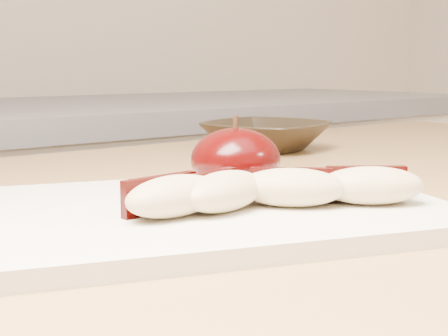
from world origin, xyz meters
TOP-DOWN VIEW (x-y plane):
  - cutting_board at (-0.00, 0.41)m, footprint 0.37×0.32m
  - apple_half at (0.05, 0.47)m, footprint 0.08×0.08m
  - apple_wedge_a at (-0.06, 0.40)m, footprint 0.08×0.04m
  - apple_wedge_b at (-0.02, 0.39)m, footprint 0.08×0.05m
  - apple_wedge_c at (0.02, 0.37)m, footprint 0.08×0.08m
  - apple_wedge_d at (0.07, 0.34)m, footprint 0.08×0.07m
  - bowl at (0.27, 0.67)m, footprint 0.19×0.19m

SIDE VIEW (x-z plane):
  - cutting_board at x=0.00m, z-range 0.90..0.91m
  - bowl at x=0.27m, z-range 0.90..0.94m
  - apple_wedge_a at x=-0.06m, z-range 0.91..0.94m
  - apple_wedge_b at x=-0.02m, z-range 0.91..0.94m
  - apple_wedge_c at x=0.02m, z-range 0.91..0.94m
  - apple_wedge_d at x=0.07m, z-range 0.91..0.94m
  - apple_half at x=0.05m, z-range 0.90..0.96m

